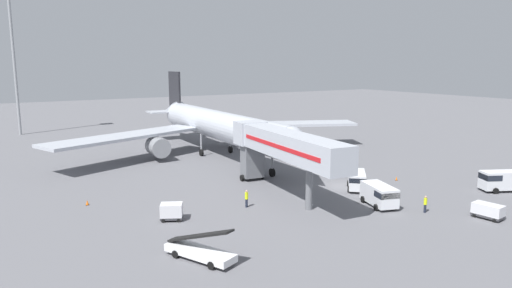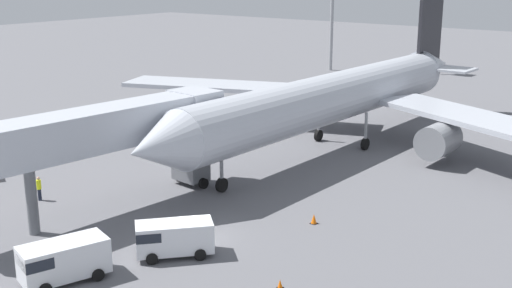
{
  "view_description": "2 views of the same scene",
  "coord_description": "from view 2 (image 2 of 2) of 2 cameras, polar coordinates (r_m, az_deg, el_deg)",
  "views": [
    {
      "loc": [
        -36.45,
        -40.62,
        14.52
      ],
      "look_at": [
        -5.0,
        11.18,
        3.87
      ],
      "focal_mm": 32.46,
      "sensor_mm": 36.0,
      "label": 1
    },
    {
      "loc": [
        25.68,
        -27.15,
        16.32
      ],
      "look_at": [
        -5.08,
        13.06,
        2.54
      ],
      "focal_mm": 45.74,
      "sensor_mm": 36.0,
      "label": 2
    }
  ],
  "objects": [
    {
      "name": "ground_plane",
      "position": [
        40.77,
        -5.55,
        -8.44
      ],
      "size": [
        300.0,
        300.0,
        0.0
      ],
      "primitive_type": "plane",
      "color": "slate"
    },
    {
      "name": "airplane_at_gate",
      "position": [
        60.75,
        7.34,
        4.08
      ],
      "size": [
        53.2,
        49.3,
        12.89
      ],
      "color": "#B7BCC6",
      "rests_on": "ground"
    },
    {
      "name": "jet_bridge",
      "position": [
        45.2,
        -12.68,
        1.05
      ],
      "size": [
        5.19,
        21.09,
        7.33
      ],
      "color": "#B2B7C1",
      "rests_on": "ground"
    },
    {
      "name": "service_van_mid_left",
      "position": [
        36.73,
        -16.65,
        -9.67
      ],
      "size": [
        3.33,
        4.98,
        2.2
      ],
      "color": "white",
      "rests_on": "ground"
    },
    {
      "name": "service_van_far_center",
      "position": [
        38.5,
        -7.35,
        -8.07
      ],
      "size": [
        4.32,
        4.57,
        2.05
      ],
      "color": "white",
      "rests_on": "ground"
    },
    {
      "name": "ground_crew_worker_foreground",
      "position": [
        49.54,
        -18.45,
        -3.66
      ],
      "size": [
        0.36,
        0.36,
        1.79
      ],
      "color": "#1E2333",
      "rests_on": "ground"
    },
    {
      "name": "safety_cone_alpha",
      "position": [
        43.24,
        5.09,
        -6.54
      ],
      "size": [
        0.44,
        0.44,
        0.67
      ],
      "color": "black",
      "rests_on": "ground"
    },
    {
      "name": "safety_cone_bravo",
      "position": [
        65.62,
        -18.67,
        0.25
      ],
      "size": [
        0.35,
        0.35,
        0.54
      ],
      "color": "black",
      "rests_on": "ground"
    },
    {
      "name": "safety_cone_charlie",
      "position": [
        35.03,
        2.12,
        -12.11
      ],
      "size": [
        0.31,
        0.31,
        0.48
      ],
      "color": "black",
      "rests_on": "ground"
    }
  ]
}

